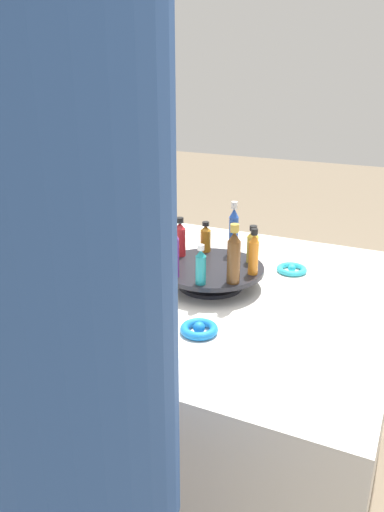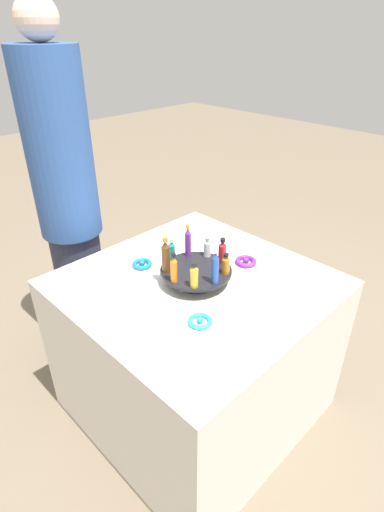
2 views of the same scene
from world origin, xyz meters
The scene contains 16 objects.
ground_plane centered at (0.00, 0.00, 0.00)m, with size 12.00×12.00×0.00m, color #756651.
party_table centered at (0.00, 0.00, 0.36)m, with size 0.97×0.97×0.72m.
display_stand centered at (0.00, 0.00, 0.76)m, with size 0.29×0.29×0.06m.
bottle_clear centered at (-0.04, 0.11, 0.82)m, with size 0.03×0.03×0.09m.
bottle_purple centered at (-0.10, 0.06, 0.84)m, with size 0.03×0.03×0.14m.
bottle_teal centered at (-0.12, -0.02, 0.83)m, with size 0.03×0.03×0.10m.
bottle_brown centered at (-0.07, -0.09, 0.85)m, with size 0.03×0.03×0.15m.
bottle_orange centered at (0.00, -0.12, 0.83)m, with size 0.03×0.03×0.12m.
bottle_gold centered at (0.08, -0.09, 0.83)m, with size 0.03×0.03×0.10m.
bottle_blue centered at (0.12, -0.02, 0.85)m, with size 0.03×0.03×0.15m.
bottle_amber centered at (0.10, 0.06, 0.82)m, with size 0.03×0.03×0.09m.
bottle_red centered at (0.04, 0.11, 0.83)m, with size 0.03×0.03×0.11m.
ribbon_bow_blue centered at (-0.25, -0.08, 0.73)m, with size 0.09×0.09×0.03m.
ribbon_bow_teal centered at (0.19, -0.17, 0.73)m, with size 0.09×0.09×0.02m.
ribbon_bow_purple centered at (0.05, 0.25, 0.73)m, with size 0.09×0.09×0.03m.
person_figure centered at (-0.75, -0.12, 0.87)m, with size 0.29×0.29×1.73m.
Camera 1 is at (-1.14, -0.49, 1.28)m, focal length 35.00 mm.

